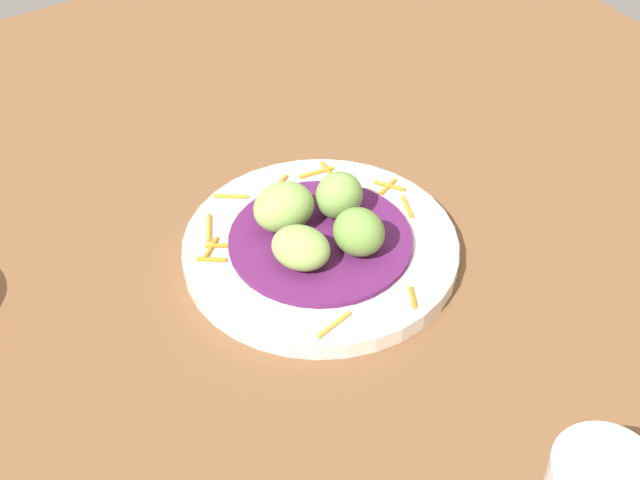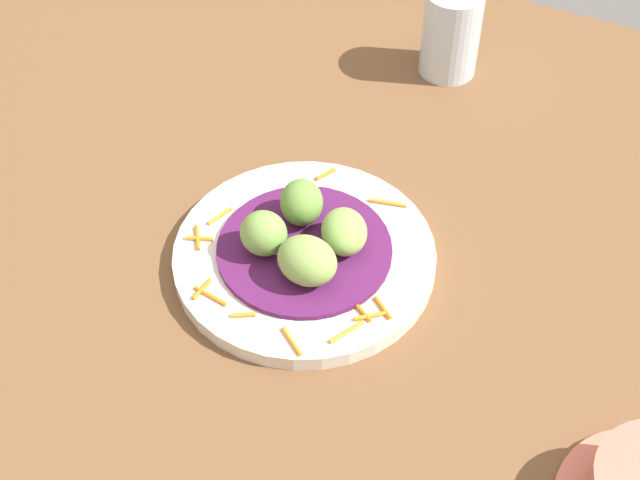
% 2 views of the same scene
% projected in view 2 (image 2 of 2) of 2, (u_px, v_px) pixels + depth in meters
% --- Properties ---
extents(table_surface, '(1.10, 1.10, 0.02)m').
position_uv_depth(table_surface, '(277.00, 287.00, 0.86)').
color(table_surface, brown).
rests_on(table_surface, ground).
extents(main_plate, '(0.25, 0.25, 0.02)m').
position_uv_depth(main_plate, '(305.00, 257.00, 0.86)').
color(main_plate, silver).
rests_on(main_plate, table_surface).
extents(cabbage_bed, '(0.16, 0.16, 0.01)m').
position_uv_depth(cabbage_bed, '(304.00, 249.00, 0.85)').
color(cabbage_bed, '#51194C').
rests_on(cabbage_bed, main_plate).
extents(carrot_garnish, '(0.21, 0.22, 0.00)m').
position_uv_depth(carrot_garnish, '(288.00, 273.00, 0.83)').
color(carrot_garnish, orange).
rests_on(carrot_garnish, main_plate).
extents(guac_scoop_left, '(0.05, 0.05, 0.04)m').
position_uv_depth(guac_scoop_left, '(264.00, 233.00, 0.83)').
color(guac_scoop_left, '#759E47').
rests_on(guac_scoop_left, cabbage_bed).
extents(guac_scoop_center, '(0.06, 0.05, 0.04)m').
position_uv_depth(guac_scoop_center, '(307.00, 261.00, 0.81)').
color(guac_scoop_center, '#84A851').
rests_on(guac_scoop_center, cabbage_bed).
extents(guac_scoop_right, '(0.06, 0.07, 0.04)m').
position_uv_depth(guac_scoop_right, '(344.00, 232.00, 0.84)').
color(guac_scoop_right, '#84A851').
rests_on(guac_scoop_right, cabbage_bed).
extents(guac_scoop_back, '(0.06, 0.06, 0.04)m').
position_uv_depth(guac_scoop_back, '(301.00, 202.00, 0.86)').
color(guac_scoop_back, olive).
rests_on(guac_scoop_back, cabbage_bed).
extents(water_glass, '(0.07, 0.07, 0.10)m').
position_uv_depth(water_glass, '(451.00, 32.00, 1.03)').
color(water_glass, silver).
rests_on(water_glass, table_surface).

